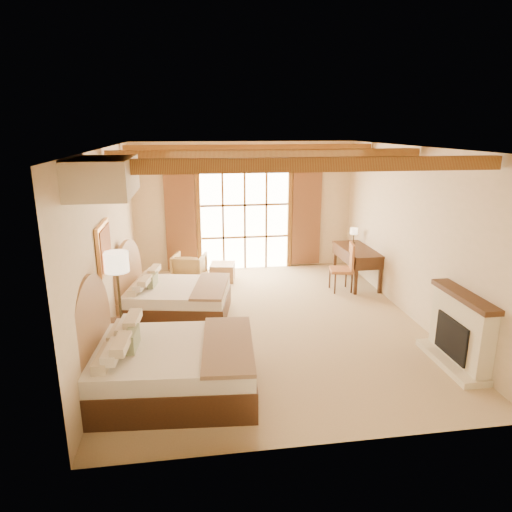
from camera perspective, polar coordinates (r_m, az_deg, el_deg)
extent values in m
plane|color=tan|center=(8.68, 1.49, -8.18)|extent=(7.00, 7.00, 0.00)
plane|color=beige|center=(11.56, -1.46, 6.20)|extent=(5.50, 0.00, 5.50)
plane|color=beige|center=(8.16, -17.82, 1.35)|extent=(0.00, 7.00, 7.00)
plane|color=beige|center=(9.05, 19.00, 2.62)|extent=(0.00, 7.00, 7.00)
plane|color=#B46D3A|center=(7.94, 1.65, 13.42)|extent=(7.00, 7.00, 0.00)
cube|color=white|center=(11.58, -1.42, 4.46)|extent=(2.20, 0.02, 2.50)
cube|color=brown|center=(11.47, -9.38, 4.14)|extent=(0.75, 0.06, 2.40)
cube|color=brown|center=(11.85, 6.32, 4.63)|extent=(0.75, 0.06, 2.40)
cube|color=beige|center=(7.66, 24.22, -8.56)|extent=(0.25, 1.30, 1.10)
cube|color=black|center=(7.67, 23.69, -9.31)|extent=(0.18, 0.80, 0.60)
cube|color=beige|center=(7.83, 23.23, -11.99)|extent=(0.45, 1.40, 0.10)
cube|color=#4B2B17|center=(7.45, 24.65, -4.56)|extent=(0.30, 1.40, 0.08)
cube|color=#E09C50|center=(7.40, -18.49, 1.06)|extent=(0.05, 0.95, 0.75)
cube|color=#CA692F|center=(7.40, -18.26, 1.07)|extent=(0.02, 0.82, 0.62)
cube|color=beige|center=(5.93, -18.51, 9.38)|extent=(0.70, 1.40, 0.45)
cube|color=#4B2B17|center=(6.59, -10.29, -14.64)|extent=(2.36, 1.86, 0.44)
cube|color=silver|center=(6.43, -10.44, -12.05)|extent=(2.31, 1.82, 0.24)
cube|color=#907256|center=(6.38, -3.56, -10.71)|extent=(0.80, 1.77, 0.05)
cube|color=gray|center=(6.36, -15.28, -10.15)|extent=(0.17, 0.47, 0.26)
cube|color=#4B2B17|center=(9.04, -9.81, -6.12)|extent=(2.19, 1.81, 0.38)
cube|color=silver|center=(8.93, -9.89, -4.36)|extent=(2.15, 1.78, 0.21)
cube|color=#907256|center=(8.90, -5.65, -3.49)|extent=(0.86, 1.59, 0.05)
cube|color=gray|center=(8.89, -12.88, -3.13)|extent=(0.19, 0.41, 0.23)
cube|color=#4B2B17|center=(7.60, -16.27, -10.04)|extent=(0.61, 0.61, 0.60)
cylinder|color=#352D1B|center=(7.73, -16.11, -11.90)|extent=(0.24, 0.24, 0.03)
cylinder|color=#352D1B|center=(7.42, -16.56, -6.76)|extent=(0.04, 0.04, 1.48)
cylinder|color=#FFE5B7|center=(7.16, -17.06, -0.72)|extent=(0.37, 0.37, 0.31)
imported|color=tan|center=(10.90, -8.32, -1.42)|extent=(0.88, 0.90, 0.67)
cube|color=#A16E4E|center=(10.91, -4.21, -2.00)|extent=(0.65, 0.65, 0.40)
cube|color=#4B2B17|center=(10.76, 12.56, 0.80)|extent=(0.72, 1.58, 0.06)
cube|color=#4B2B17|center=(10.79, 12.51, 0.06)|extent=(0.69, 1.53, 0.25)
cube|color=#A46533|center=(10.28, 10.60, -1.73)|extent=(0.56, 0.56, 0.06)
cube|color=#A46533|center=(10.26, 11.81, 0.02)|extent=(0.15, 0.48, 0.58)
cylinder|color=#352D1B|center=(11.25, 12.06, 1.68)|extent=(0.11, 0.11, 0.02)
cylinder|color=#352D1B|center=(11.22, 12.10, 2.30)|extent=(0.02, 0.02, 0.25)
cylinder|color=#FFE5B7|center=(11.18, 12.14, 3.07)|extent=(0.18, 0.18, 0.14)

